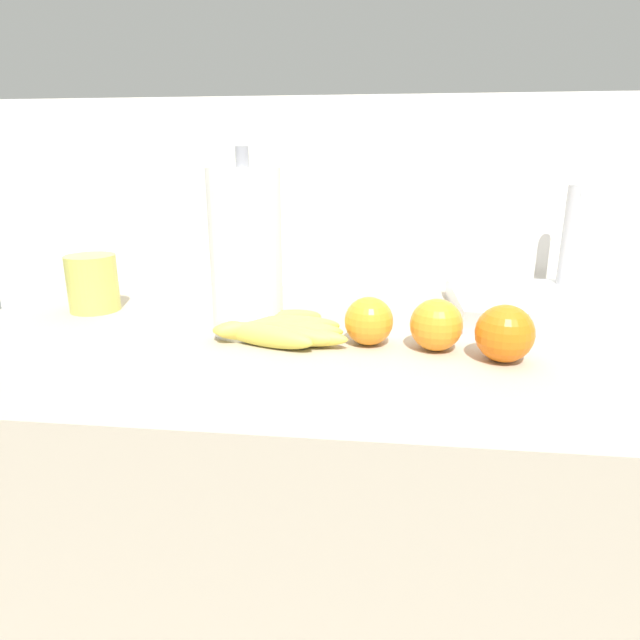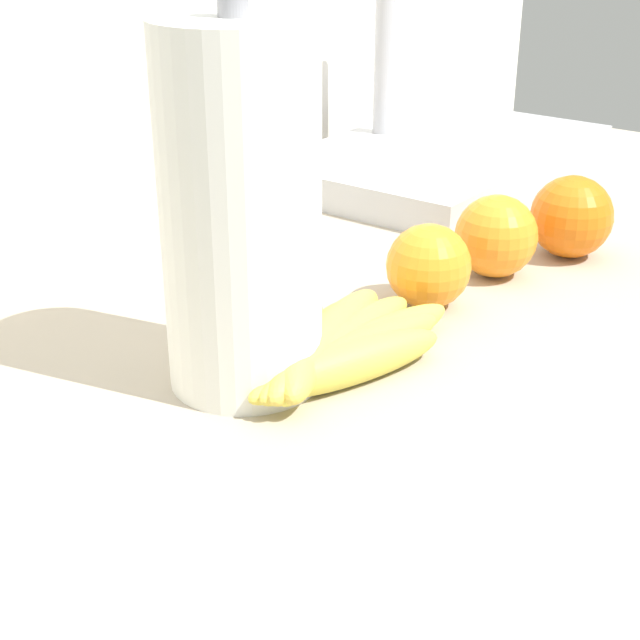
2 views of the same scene
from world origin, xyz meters
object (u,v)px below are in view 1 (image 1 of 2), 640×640
Objects in this scene: banana_bunch at (275,330)px; orange_front at (370,321)px; sink_basin at (578,304)px; orange_back_left at (506,333)px; orange_center at (437,325)px; paper_towel_roll at (247,253)px; mug at (94,283)px.

orange_front is (0.15, 0.00, 0.02)m from banana_bunch.
banana_bunch is 0.50× the size of sink_basin.
orange_back_left is (0.33, -0.04, 0.02)m from banana_bunch.
orange_center is 0.27× the size of paper_towel_roll.
orange_back_left is 0.78× the size of mug.
mug is (-0.51, 0.13, 0.01)m from orange_front.
mug is (-0.88, -0.07, 0.03)m from sink_basin.
orange_center is at bearing -2.07° from banana_bunch.
sink_basin is at bearing 4.33° from mug.
orange_front is at bearing -14.55° from mug.
orange_back_left is 1.04× the size of orange_center.
orange_back_left is at bearing -14.53° from mug.
banana_bunch is 2.11× the size of mug.
orange_back_left is 0.28× the size of paper_towel_roll.
orange_back_left is 0.19× the size of sink_basin.
orange_center is at bearing 158.55° from orange_back_left.
mug is (-0.70, 0.18, 0.01)m from orange_back_left.
paper_towel_roll is at bearing 139.52° from banana_bunch.
banana_bunch is at bearing 177.93° from orange_center.
sink_basin is at bearing 16.01° from paper_towel_roll.
mug reaches higher than banana_bunch.
orange_front reaches higher than banana_bunch.
banana_bunch is 0.75× the size of paper_towel_roll.
paper_towel_roll is 0.34m from mug.
sink_basin is (0.37, 0.20, -0.01)m from orange_front.
mug is at bearing 165.47° from orange_back_left.
banana_bunch is 0.39m from mug.
orange_center is 0.63m from mug.
orange_center reaches higher than orange_front.
orange_back_left is at bearing -125.71° from sink_basin.
orange_back_left reaches higher than orange_center.
paper_towel_roll is (-0.38, 0.09, 0.09)m from orange_back_left.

